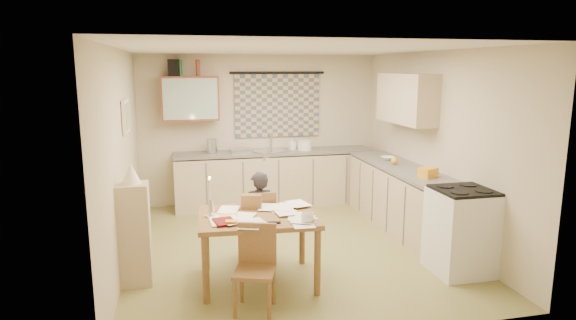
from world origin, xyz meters
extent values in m
cube|color=olive|center=(0.00, 0.00, -0.01)|extent=(4.00, 4.50, 0.02)
cube|color=white|center=(0.00, 0.00, 2.51)|extent=(4.00, 4.50, 0.02)
cube|color=beige|center=(0.00, 2.26, 1.25)|extent=(4.00, 0.02, 2.50)
cube|color=beige|center=(0.00, -2.26, 1.25)|extent=(4.00, 0.02, 2.50)
cube|color=beige|center=(-2.01, 0.00, 1.25)|extent=(0.02, 4.50, 2.50)
cube|color=beige|center=(2.01, 0.00, 1.25)|extent=(0.02, 4.50, 2.50)
cube|color=#3C537B|center=(0.30, 2.22, 1.65)|extent=(1.45, 0.03, 1.05)
cylinder|color=black|center=(0.30, 2.20, 2.20)|extent=(1.60, 0.04, 0.04)
cube|color=brown|center=(-1.15, 2.08, 1.80)|extent=(0.90, 0.34, 0.70)
cube|color=#99B2A5|center=(-1.15, 1.91, 1.80)|extent=(0.84, 0.02, 0.64)
cube|color=tan|center=(1.83, 0.55, 1.85)|extent=(0.34, 1.30, 0.70)
cube|color=#F0DEC7|center=(-1.97, 0.40, 1.70)|extent=(0.04, 0.50, 0.40)
cube|color=#B5B8A1|center=(-1.95, 0.40, 1.70)|extent=(0.01, 0.42, 0.32)
cube|color=tan|center=(0.20, 1.95, 0.43)|extent=(3.30, 0.60, 0.86)
cube|color=#565350|center=(0.20, 1.95, 0.90)|extent=(3.30, 0.62, 0.04)
cube|color=tan|center=(1.70, 0.11, 0.43)|extent=(0.60, 2.95, 0.86)
cube|color=#565350|center=(1.70, 0.11, 0.90)|extent=(0.62, 2.95, 0.04)
cube|color=white|center=(1.70, -1.20, 0.47)|extent=(0.62, 0.62, 0.94)
cube|color=black|center=(1.70, -1.20, 0.95)|extent=(0.59, 0.59, 0.03)
cube|color=silver|center=(0.11, 1.95, 0.88)|extent=(0.68, 0.63, 0.10)
cylinder|color=silver|center=(0.17, 2.13, 1.06)|extent=(0.04, 0.04, 0.28)
cube|color=silver|center=(-0.37, 1.95, 0.95)|extent=(0.37, 0.32, 0.06)
cylinder|color=silver|center=(-0.84, 1.95, 1.04)|extent=(0.18, 0.18, 0.24)
cylinder|color=white|center=(0.71, 1.95, 1.00)|extent=(0.30, 0.30, 0.16)
imported|color=white|center=(0.50, 2.00, 1.02)|extent=(0.14, 0.14, 0.20)
imported|color=white|center=(1.70, 0.80, 0.94)|extent=(0.22, 0.22, 0.05)
cube|color=gold|center=(1.70, -0.40, 0.98)|extent=(0.27, 0.24, 0.12)
sphere|color=gold|center=(1.65, 0.47, 0.97)|extent=(0.10, 0.10, 0.10)
cube|color=black|center=(-1.37, 2.08, 2.28)|extent=(0.22, 0.24, 0.26)
cylinder|color=#195926|center=(-1.29, 2.08, 2.28)|extent=(0.07, 0.07, 0.26)
cylinder|color=brown|center=(-1.01, 2.08, 2.28)|extent=(0.08, 0.08, 0.26)
cube|color=brown|center=(-0.56, -0.95, 0.72)|extent=(1.29, 1.01, 0.05)
cube|color=brown|center=(-0.49, -0.35, 0.42)|extent=(0.41, 0.41, 0.04)
cube|color=brown|center=(-0.48, -0.53, 0.66)|extent=(0.40, 0.05, 0.43)
cube|color=brown|center=(-0.70, -1.59, 0.40)|extent=(0.47, 0.47, 0.04)
cube|color=brown|center=(-0.65, -1.43, 0.62)|extent=(0.36, 0.15, 0.41)
imported|color=black|center=(-0.46, -0.41, 0.55)|extent=(0.47, 0.36, 1.10)
cube|color=tan|center=(-1.84, -0.71, 0.55)|extent=(0.32, 0.30, 1.10)
cone|color=#F0DEC7|center=(-1.84, -0.71, 1.21)|extent=(0.20, 0.20, 0.22)
cube|color=brown|center=(-0.59, -0.71, 0.83)|extent=(0.24, 0.16, 0.16)
imported|color=white|center=(-0.12, -1.33, 0.80)|extent=(0.22, 0.22, 0.10)
imported|color=maroon|center=(-1.03, -1.16, 0.76)|extent=(0.28, 0.33, 0.02)
imported|color=gold|center=(-0.97, -1.02, 0.76)|extent=(0.20, 0.27, 0.02)
cube|color=gold|center=(-0.87, -1.21, 0.77)|extent=(0.13, 0.10, 0.04)
cube|color=black|center=(-0.45, -1.27, 0.76)|extent=(0.13, 0.06, 0.02)
cylinder|color=silver|center=(-1.04, -0.88, 0.84)|extent=(0.08, 0.08, 0.18)
cylinder|color=white|center=(-1.06, -0.90, 1.04)|extent=(0.03, 0.03, 0.22)
sphere|color=#FFCC66|center=(-1.05, -0.88, 1.16)|extent=(0.02, 0.02, 0.02)
cube|color=white|center=(-0.33, -0.76, 0.75)|extent=(0.28, 0.34, 0.00)
cube|color=white|center=(-0.13, -1.13, 0.75)|extent=(0.32, 0.36, 0.00)
cube|color=white|center=(-0.18, -1.35, 0.75)|extent=(0.22, 0.30, 0.00)
cube|color=white|center=(-0.16, -1.12, 0.76)|extent=(0.29, 0.35, 0.00)
cube|color=white|center=(-0.96, -0.97, 0.76)|extent=(0.32, 0.36, 0.00)
cube|color=white|center=(-0.97, -1.11, 0.76)|extent=(0.23, 0.31, 0.00)
cube|color=white|center=(-0.72, -1.00, 0.76)|extent=(0.32, 0.36, 0.00)
cube|color=white|center=(-0.64, -1.24, 0.76)|extent=(0.27, 0.33, 0.00)
cube|color=white|center=(-0.40, -0.74, 0.76)|extent=(0.30, 0.35, 0.00)
cube|color=white|center=(-0.28, -0.87, 0.77)|extent=(0.31, 0.36, 0.00)
cube|color=white|center=(-0.15, -1.25, 0.77)|extent=(0.31, 0.36, 0.00)
cube|color=white|center=(-0.85, -0.75, 0.77)|extent=(0.28, 0.34, 0.00)
cube|color=white|center=(-0.27, -0.96, 0.77)|extent=(0.24, 0.31, 0.00)
cube|color=white|center=(-0.86, -1.13, 0.77)|extent=(0.30, 0.35, 0.00)
cube|color=white|center=(-0.70, -1.32, 0.77)|extent=(0.30, 0.35, 0.00)
cube|color=white|center=(-0.24, -0.80, 0.77)|extent=(0.34, 0.36, 0.00)
cube|color=white|center=(-0.07, -0.71, 0.78)|extent=(0.27, 0.34, 0.00)
camera|label=1|loc=(-1.33, -5.78, 2.27)|focal=30.00mm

